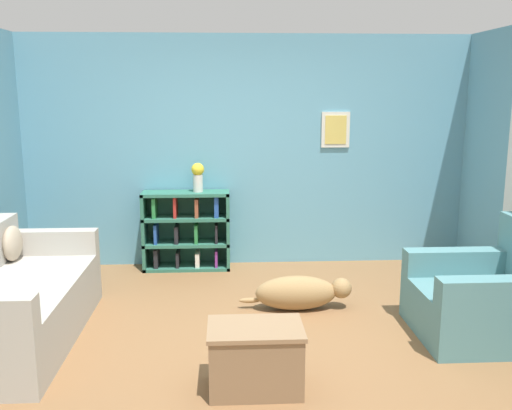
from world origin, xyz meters
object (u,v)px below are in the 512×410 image
couch (11,303)px  bookshelf (187,230)px  dog (300,292)px  coffee_table (255,356)px  recliner_chair (489,298)px  vase (198,176)px

couch → bookshelf: bookshelf is taller
dog → couch: bearing=-167.1°
bookshelf → coffee_table: bookshelf is taller
recliner_chair → bookshelf: bearing=142.7°
recliner_chair → coffee_table: size_ratio=1.63×
couch → vase: (1.42, 1.86, 0.74)m
recliner_chair → dog: recliner_chair is taller
recliner_chair → vase: 3.22m
bookshelf → coffee_table: (0.63, -2.73, -0.20)m
coffee_table → vase: (-0.49, 2.71, 0.83)m
coffee_table → couch: bearing=155.8°
coffee_table → dog: size_ratio=0.61×
bookshelf → coffee_table: bearing=-77.0°
recliner_chair → vase: (-2.45, 1.95, 0.74)m
bookshelf → vase: 0.64m
recliner_chair → vase: vase is taller
bookshelf → recliner_chair: (2.59, -1.97, -0.12)m
coffee_table → dog: bearing=71.0°
couch → bookshelf: bearing=55.7°
coffee_table → vase: vase is taller
couch → dog: size_ratio=1.86×
couch → dog: couch is taller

